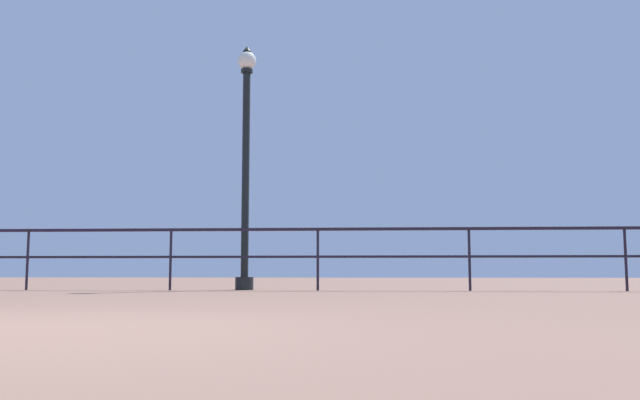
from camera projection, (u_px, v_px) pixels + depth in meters
pier_railing at (244, 244)px, 11.22m from camera, size 22.45×0.05×1.04m
lamppost_center at (246, 155)px, 11.69m from camera, size 0.33×0.33×4.30m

